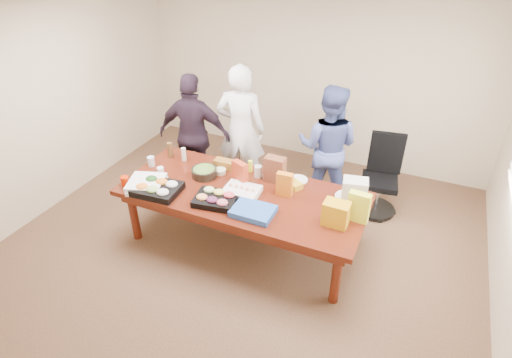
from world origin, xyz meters
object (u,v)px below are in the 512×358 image
at_px(person_right, 328,147).
at_px(salad_bowl, 204,172).
at_px(sheet_cake, 242,191).
at_px(conference_table, 243,218).
at_px(office_chair, 380,179).
at_px(person_center, 241,131).

height_order(person_right, salad_bowl, person_right).
height_order(person_right, sheet_cake, person_right).
distance_m(conference_table, salad_bowl, 0.72).
relative_size(conference_table, office_chair, 2.69).
bearing_deg(office_chair, person_right, 173.31).
distance_m(person_right, sheet_cake, 1.46).
xyz_separation_m(sheet_cake, salad_bowl, (-0.58, 0.16, 0.01)).
bearing_deg(sheet_cake, person_center, 114.26).
bearing_deg(conference_table, office_chair, 44.23).
height_order(person_center, salad_bowl, person_center).
distance_m(office_chair, person_right, 0.79).
bearing_deg(salad_bowl, person_right, 44.19).
xyz_separation_m(conference_table, office_chair, (1.35, 1.31, 0.14)).
relative_size(office_chair, person_right, 0.62).
height_order(conference_table, salad_bowl, salad_bowl).
bearing_deg(office_chair, salad_bowl, -157.12).
distance_m(conference_table, sheet_cake, 0.41).
xyz_separation_m(person_right, sheet_cake, (-0.61, -1.32, -0.06)).
distance_m(person_center, salad_bowl, 1.00).
distance_m(conference_table, office_chair, 1.89).
bearing_deg(salad_bowl, person_center, 89.39).
distance_m(conference_table, person_center, 1.37).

